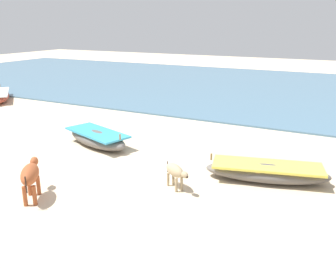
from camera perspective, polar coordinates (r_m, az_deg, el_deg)
name	(u,v)px	position (r m, az deg, el deg)	size (l,w,h in m)	color
ground	(133,172)	(11.41, -5.40, -5.77)	(80.00, 80.00, 0.00)	beige
sea_water	(261,88)	(26.42, 14.23, 6.98)	(60.00, 20.00, 0.08)	slate
fishing_boat_1	(267,172)	(11.01, 15.08, -5.62)	(3.66, 1.87, 0.71)	#5B5651
fishing_boat_2	(97,138)	(13.86, -10.91, -0.53)	(3.24, 2.04, 0.75)	#5B5651
cow_adult_rust	(30,175)	(10.06, -20.57, -5.85)	(1.09, 1.30, 0.95)	#9E4C28
calf_near_dun	(176,172)	(10.07, 1.18, -5.78)	(0.99, 0.76, 0.70)	tan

